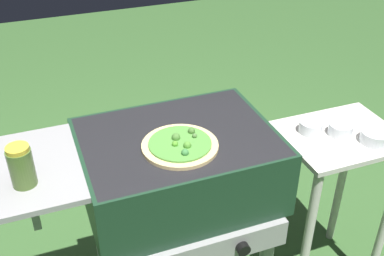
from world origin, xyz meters
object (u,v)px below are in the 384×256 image
(grill, at_px, (175,173))
(sauce_jar, at_px, (21,166))
(topping_bowl_far, at_px, (340,129))
(prep_table, at_px, (332,178))
(topping_bowl_near, at_px, (375,137))
(pizza_veggie, at_px, (180,145))
(topping_bowl_middle, at_px, (311,127))

(grill, height_order, sauce_jar, sauce_jar)
(grill, xyz_separation_m, topping_bowl_far, (0.67, 0.01, 0.02))
(prep_table, distance_m, topping_bowl_far, 0.24)
(sauce_jar, distance_m, topping_bowl_near, 1.24)
(sauce_jar, height_order, prep_table, sauce_jar)
(grill, bearing_deg, topping_bowl_near, -6.38)
(pizza_veggie, distance_m, sauce_jar, 0.47)
(prep_table, height_order, topping_bowl_middle, topping_bowl_middle)
(pizza_veggie, xyz_separation_m, topping_bowl_near, (0.76, -0.03, -0.13))
(topping_bowl_near, height_order, topping_bowl_far, same)
(pizza_veggie, distance_m, topping_bowl_far, 0.68)
(topping_bowl_near, bearing_deg, grill, 173.62)
(pizza_veggie, height_order, sauce_jar, sauce_jar)
(sauce_jar, relative_size, topping_bowl_far, 1.37)
(sauce_jar, relative_size, topping_bowl_middle, 1.39)
(prep_table, xyz_separation_m, topping_bowl_far, (-0.01, 0.00, 0.24))
(topping_bowl_near, xyz_separation_m, topping_bowl_far, (-0.09, 0.09, 0.00))
(sauce_jar, height_order, topping_bowl_far, sauce_jar)
(grill, bearing_deg, pizza_veggie, -89.28)
(pizza_veggie, height_order, topping_bowl_middle, pizza_veggie)
(pizza_veggie, relative_size, topping_bowl_near, 2.19)
(grill, distance_m, topping_bowl_near, 0.76)
(grill, distance_m, prep_table, 0.71)
(pizza_veggie, relative_size, topping_bowl_far, 2.62)
(pizza_veggie, bearing_deg, topping_bowl_near, -1.94)
(pizza_veggie, relative_size, sauce_jar, 1.91)
(sauce_jar, xyz_separation_m, prep_table, (1.14, 0.08, -0.42))
(pizza_veggie, bearing_deg, prep_table, 5.38)
(topping_bowl_middle, bearing_deg, grill, -174.08)
(pizza_veggie, height_order, prep_table, pizza_veggie)
(sauce_jar, bearing_deg, prep_table, 3.92)
(sauce_jar, relative_size, prep_table, 0.17)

